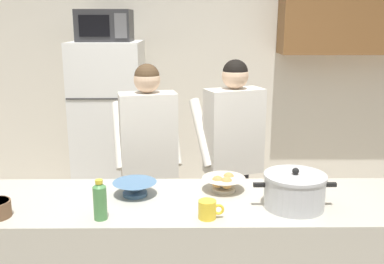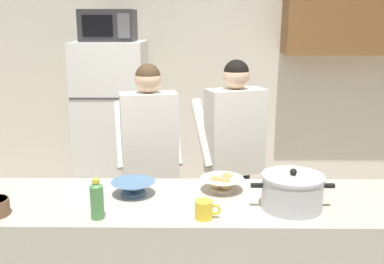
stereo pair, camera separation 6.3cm
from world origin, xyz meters
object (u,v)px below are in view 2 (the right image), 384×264
Objects in this scene: coffee_mug at (204,210)px; bread_bowl at (222,183)px; microwave at (108,25)px; bottle_near_edge at (97,199)px; cooking_pot at (292,191)px; refrigerator at (114,131)px; person_by_sink at (234,143)px; person_near_pot at (149,147)px; empty_bowl at (133,187)px.

bread_bowl is (0.11, 0.37, 0.00)m from coffee_mug.
microwave reaches higher than bottle_near_edge.
bread_bowl is (-0.36, 0.23, -0.04)m from cooking_pot.
refrigerator reaches higher than person_by_sink.
microwave is at bearing 119.36° from bread_bowl.
cooking_pot is 1.01m from bottle_near_edge.
coffee_mug is at bearing -102.07° from person_by_sink.
bread_bowl is at bearing 146.82° from cooking_pot.
person_by_sink is (1.08, -0.97, -0.83)m from microwave.
person_near_pot is 1.25m from cooking_pot.
person_near_pot is 6.34× the size of bread_bowl.
microwave is 2.39m from coffee_mug.
microwave is 2.24m from bottle_near_edge.
person_by_sink is 12.36× the size of coffee_mug.
microwave reaches higher than person_near_pot.
refrigerator is 6.75× the size of bread_bowl.
person_by_sink is at bearing -42.56° from refrigerator.
cooking_pot is (0.23, -0.96, 0.01)m from person_by_sink.
cooking_pot reaches higher than empty_bowl.
coffee_mug is at bearing -163.51° from cooking_pot.
bottle_near_edge is at bearing -81.64° from refrigerator.
bread_bowl is 1.21× the size of bottle_near_edge.
empty_bowl is at bearing -172.87° from bread_bowl.
microwave is 1.39m from person_near_pot.
bread_bowl is 1.01× the size of empty_bowl.
empty_bowl is at bearing 142.61° from coffee_mug.
person_near_pot reaches higher than empty_bowl.
refrigerator reaches higher than bottle_near_edge.
coffee_mug is at bearing -69.92° from person_near_pot.
empty_bowl is (-0.40, 0.31, -0.00)m from coffee_mug.
person_by_sink is (0.62, 0.04, 0.02)m from person_near_pot.
microwave is 1.92× the size of empty_bowl.
microwave reaches higher than cooking_pot.
person_by_sink is at bearing 80.22° from bread_bowl.
refrigerator is 1.84m from empty_bowl.
refrigerator is 1.96m from bread_bowl.
coffee_mug is (-0.46, -0.14, -0.04)m from cooking_pot.
refrigerator is 1.05× the size of person_by_sink.
bottle_near_edge is (-0.14, -0.31, 0.06)m from empty_bowl.
empty_bowl is (0.44, -1.78, 0.12)m from refrigerator.
bread_bowl reaches higher than coffee_mug.
microwave is 0.30× the size of person_near_pot.
coffee_mug is 0.50m from empty_bowl.
coffee_mug is at bearing -106.43° from bread_bowl.
person_near_pot is 0.98× the size of person_by_sink.
cooking_pot is (1.31, -1.95, 0.16)m from refrigerator.
bottle_near_edge is at bearing -98.09° from person_near_pot.
person_by_sink is 1.12m from coffee_mug.
person_by_sink is at bearing -41.93° from microwave.
bread_bowl is at bearing 7.13° from empty_bowl.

